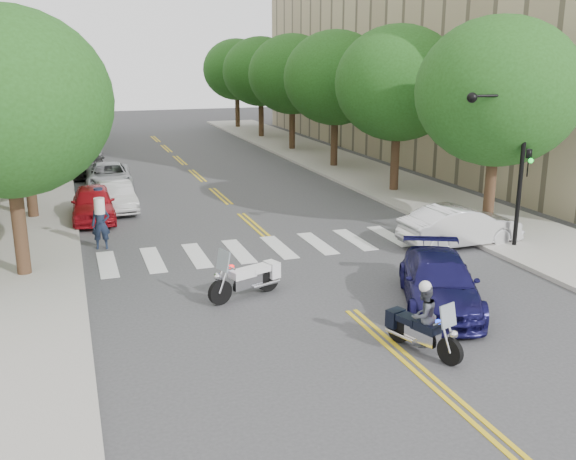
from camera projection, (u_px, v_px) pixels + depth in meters
name	position (u px, v px, depth m)	size (l,w,h in m)	color
ground	(351.00, 311.00, 18.01)	(140.00, 140.00, 0.00)	#38383A
sidewalk_left	(25.00, 185.00, 35.06)	(5.00, 60.00, 0.15)	#9E9991
sidewalk_right	(344.00, 166.00, 41.03)	(5.00, 60.00, 0.15)	#9E9991
tree_l_0	(5.00, 103.00, 19.24)	(6.40, 6.40, 8.45)	#382316
tree_l_1	(20.00, 89.00, 26.53)	(6.40, 6.40, 8.45)	#382316
tree_l_2	(28.00, 82.00, 33.83)	(6.40, 6.40, 8.45)	#382316
tree_l_3	(34.00, 77.00, 41.12)	(6.40, 6.40, 8.45)	#382316
tree_l_4	(38.00, 74.00, 48.41)	(6.40, 6.40, 8.45)	#382316
tree_l_5	(40.00, 71.00, 55.70)	(6.40, 6.40, 8.45)	#382316
tree_r_0	(498.00, 92.00, 24.78)	(6.40, 6.40, 8.45)	#382316
tree_r_1	(398.00, 83.00, 32.07)	(6.40, 6.40, 8.45)	#382316
tree_r_2	(335.00, 78.00, 39.36)	(6.40, 6.40, 8.45)	#382316
tree_r_3	(292.00, 74.00, 46.66)	(6.40, 6.40, 8.45)	#382316
tree_r_4	(261.00, 72.00, 53.95)	(6.40, 6.40, 8.45)	#382316
tree_r_5	(237.00, 70.00, 61.24)	(6.40, 6.40, 8.45)	#382316
traffic_signal_pole	(512.00, 149.00, 22.64)	(2.82, 0.42, 6.00)	black
motorcycle_police	(421.00, 320.00, 15.35)	(1.02, 2.18, 1.83)	black
motorcycle_parked	(251.00, 278.00, 19.00)	(2.38, 1.18, 1.60)	black
officer_standing	(101.00, 224.00, 23.55)	(0.67, 0.44, 1.84)	#172034
convertible	(460.00, 226.00, 23.96)	(1.62, 4.64, 1.53)	silver
sedan_blue	(440.00, 282.00, 18.15)	(2.02, 4.96, 1.44)	#121044
parked_car_a	(93.00, 203.00, 27.68)	(1.78, 4.43, 1.51)	#AD121C
parked_car_b	(117.00, 197.00, 29.42)	(1.39, 3.98, 1.31)	#BCBCBC
parked_car_c	(109.00, 177.00, 33.96)	(2.32, 5.04, 1.40)	#97999E
parked_car_d	(86.00, 162.00, 38.20)	(2.12, 5.21, 1.51)	black
parked_car_e	(92.00, 147.00, 45.07)	(1.51, 3.75, 1.28)	#97969C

